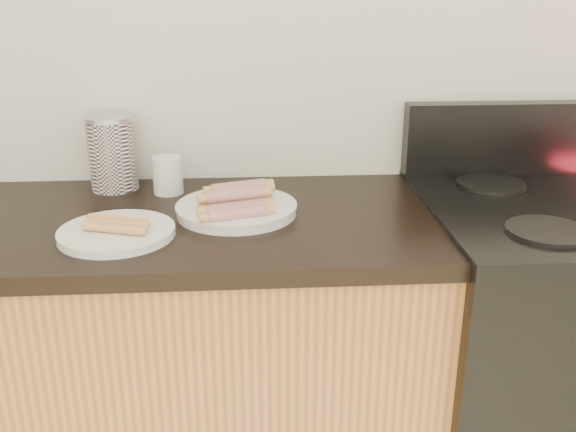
{
  "coord_description": "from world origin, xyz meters",
  "views": [
    {
      "loc": [
        -0.04,
        0.26,
        1.43
      ],
      "look_at": [
        0.05,
        1.62,
        0.92
      ],
      "focal_mm": 40.0,
      "sensor_mm": 36.0,
      "label": 1
    }
  ],
  "objects": [
    {
      "name": "wall_back",
      "position": [
        0.0,
        2.0,
        1.3
      ],
      "size": [
        4.0,
        0.04,
        2.6
      ],
      "primitive_type": "cube",
      "color": "silver",
      "rests_on": "ground"
    },
    {
      "name": "plain_sausages",
      "position": [
        -0.32,
        1.57,
        0.93
      ],
      "size": [
        0.13,
        0.11,
        0.02
      ],
      "rotation": [
        0.0,
        0.0,
        -0.31
      ],
      "color": "#D56F38",
      "rests_on": "side_plate"
    },
    {
      "name": "stove",
      "position": [
        0.78,
        1.68,
        0.46
      ],
      "size": [
        0.76,
        0.65,
        0.91
      ],
      "color": "black",
      "rests_on": "floor"
    },
    {
      "name": "burner_near_left",
      "position": [
        0.61,
        1.51,
        0.92
      ],
      "size": [
        0.18,
        0.18,
        0.01
      ],
      "primitive_type": "cylinder",
      "color": "black",
      "rests_on": "stove"
    },
    {
      "name": "canister",
      "position": [
        -0.39,
        1.92,
        1.0
      ],
      "size": [
        0.13,
        0.13,
        0.2
      ],
      "rotation": [
        0.0,
        0.0,
        -0.1
      ],
      "color": "silver",
      "rests_on": "counter_slab"
    },
    {
      "name": "main_plate",
      "position": [
        -0.06,
        1.7,
        0.91
      ],
      "size": [
        0.32,
        0.32,
        0.02
      ],
      "primitive_type": "cylinder",
      "rotation": [
        0.0,
        0.0,
        0.12
      ],
      "color": "white",
      "rests_on": "counter_slab"
    },
    {
      "name": "hotdog_pile",
      "position": [
        -0.06,
        1.7,
        0.94
      ],
      "size": [
        0.14,
        0.24,
        0.05
      ],
      "rotation": [
        0.0,
        0.0,
        0.24
      ],
      "color": "maroon",
      "rests_on": "main_plate"
    },
    {
      "name": "side_plate",
      "position": [
        -0.32,
        1.57,
        0.91
      ],
      "size": [
        0.31,
        0.31,
        0.02
      ],
      "primitive_type": "cylinder",
      "rotation": [
        0.0,
        0.0,
        -0.26
      ],
      "color": "white",
      "rests_on": "counter_slab"
    },
    {
      "name": "burner_far_left",
      "position": [
        0.61,
        1.84,
        0.92
      ],
      "size": [
        0.18,
        0.18,
        0.01
      ],
      "primitive_type": "cylinder",
      "color": "black",
      "rests_on": "stove"
    },
    {
      "name": "stove_panel",
      "position": [
        0.78,
        1.96,
        1.01
      ],
      "size": [
        0.76,
        0.06,
        0.2
      ],
      "primitive_type": "cube",
      "color": "black",
      "rests_on": "stove"
    },
    {
      "name": "mug",
      "position": [
        -0.24,
        1.87,
        0.95
      ],
      "size": [
        0.08,
        0.08,
        0.1
      ],
      "primitive_type": "cylinder",
      "rotation": [
        0.0,
        0.0,
        -0.08
      ],
      "color": "silver",
      "rests_on": "counter_slab"
    }
  ]
}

